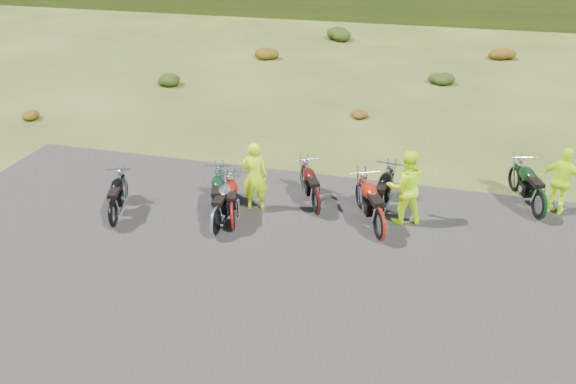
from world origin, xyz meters
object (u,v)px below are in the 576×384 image
(motorcycle_0, at_px, (115,227))
(person_middle, at_px, (254,177))
(motorcycle_3, at_px, (217,236))
(motorcycle_7, at_px, (535,219))

(motorcycle_0, relative_size, person_middle, 1.09)
(motorcycle_0, distance_m, motorcycle_3, 2.62)
(motorcycle_0, height_order, motorcycle_7, motorcycle_7)
(person_middle, bearing_deg, motorcycle_7, 179.12)
(person_middle, bearing_deg, motorcycle_0, 18.36)
(motorcycle_3, bearing_deg, motorcycle_7, -73.45)
(motorcycle_7, relative_size, person_middle, 1.21)
(motorcycle_0, relative_size, motorcycle_7, 0.90)
(motorcycle_3, xyz_separation_m, motorcycle_7, (7.59, 2.82, 0.00))
(motorcycle_3, height_order, person_middle, person_middle)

